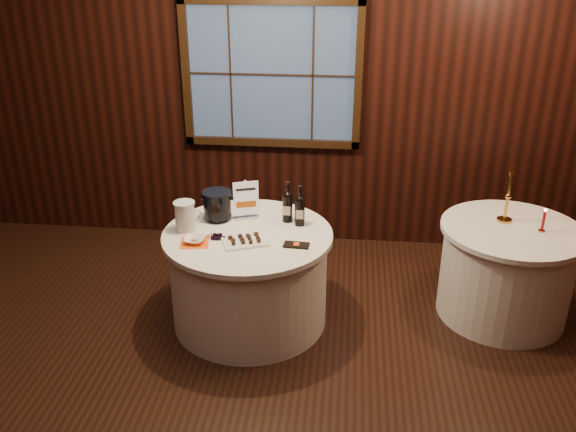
# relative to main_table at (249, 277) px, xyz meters

# --- Properties ---
(ground) EXTENTS (6.00, 6.00, 0.00)m
(ground) POSITION_rel_main_table_xyz_m (0.00, -1.00, -0.39)
(ground) COLOR black
(ground) RESTS_ON ground
(back_wall) EXTENTS (6.00, 0.10, 3.00)m
(back_wall) POSITION_rel_main_table_xyz_m (0.00, 1.48, 1.16)
(back_wall) COLOR black
(back_wall) RESTS_ON ground
(main_table) EXTENTS (1.28, 1.28, 0.77)m
(main_table) POSITION_rel_main_table_xyz_m (0.00, 0.00, 0.00)
(main_table) COLOR white
(main_table) RESTS_ON ground
(side_table) EXTENTS (1.08, 1.08, 0.77)m
(side_table) POSITION_rel_main_table_xyz_m (2.00, 0.30, 0.00)
(side_table) COLOR white
(side_table) RESTS_ON ground
(sign_stand) EXTENTS (0.19, 0.14, 0.32)m
(sign_stand) POSITION_rel_main_table_xyz_m (-0.06, 0.26, 0.49)
(sign_stand) COLOR #B0AFB6
(sign_stand) RESTS_ON main_table
(port_bottle_left) EXTENTS (0.08, 0.08, 0.32)m
(port_bottle_left) POSITION_rel_main_table_xyz_m (0.28, 0.24, 0.52)
(port_bottle_left) COLOR black
(port_bottle_left) RESTS_ON main_table
(port_bottle_right) EXTENTS (0.08, 0.08, 0.32)m
(port_bottle_right) POSITION_rel_main_table_xyz_m (0.38, 0.18, 0.52)
(port_bottle_right) COLOR black
(port_bottle_right) RESTS_ON main_table
(ice_bucket) EXTENTS (0.23, 0.23, 0.23)m
(ice_bucket) POSITION_rel_main_table_xyz_m (-0.27, 0.21, 0.51)
(ice_bucket) COLOR black
(ice_bucket) RESTS_ON main_table
(chocolate_plate) EXTENTS (0.37, 0.31, 0.05)m
(chocolate_plate) POSITION_rel_main_table_xyz_m (0.01, -0.16, 0.40)
(chocolate_plate) COLOR white
(chocolate_plate) RESTS_ON main_table
(chocolate_box) EXTENTS (0.19, 0.10, 0.02)m
(chocolate_box) POSITION_rel_main_table_xyz_m (0.38, -0.18, 0.39)
(chocolate_box) COLOR black
(chocolate_box) RESTS_ON main_table
(grape_bunch) EXTENTS (0.17, 0.07, 0.04)m
(grape_bunch) POSITION_rel_main_table_xyz_m (-0.20, -0.12, 0.40)
(grape_bunch) COLOR black
(grape_bunch) RESTS_ON main_table
(glass_pitcher) EXTENTS (0.21, 0.16, 0.23)m
(glass_pitcher) POSITION_rel_main_table_xyz_m (-0.47, -0.00, 0.50)
(glass_pitcher) COLOR silver
(glass_pitcher) RESTS_ON main_table
(orange_napkin) EXTENTS (0.23, 0.23, 0.00)m
(orange_napkin) POSITION_rel_main_table_xyz_m (-0.36, -0.20, 0.38)
(orange_napkin) COLOR #FF5A15
(orange_napkin) RESTS_ON main_table
(cracker_bowl) EXTENTS (0.15, 0.15, 0.04)m
(cracker_bowl) POSITION_rel_main_table_xyz_m (-0.36, -0.20, 0.40)
(cracker_bowl) COLOR white
(cracker_bowl) RESTS_ON orange_napkin
(brass_candlestick) EXTENTS (0.12, 0.12, 0.41)m
(brass_candlestick) POSITION_rel_main_table_xyz_m (1.96, 0.41, 0.53)
(brass_candlestick) COLOR #B88939
(brass_candlestick) RESTS_ON side_table
(red_candle) EXTENTS (0.05, 0.05, 0.19)m
(red_candle) POSITION_rel_main_table_xyz_m (2.20, 0.25, 0.46)
(red_candle) COLOR #B88939
(red_candle) RESTS_ON side_table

